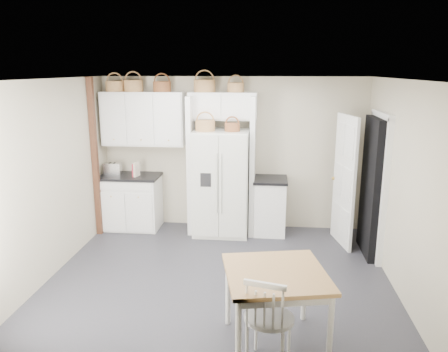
# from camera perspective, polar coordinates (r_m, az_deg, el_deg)

# --- Properties ---
(floor) EXTENTS (4.50, 4.50, 0.00)m
(floor) POSITION_cam_1_polar(r_m,az_deg,el_deg) (6.06, -0.56, -12.86)
(floor) COLOR #2E2E36
(floor) RESTS_ON ground
(ceiling) EXTENTS (4.50, 4.50, 0.00)m
(ceiling) POSITION_cam_1_polar(r_m,az_deg,el_deg) (5.41, -0.63, 12.54)
(ceiling) COLOR white
(ceiling) RESTS_ON wall_back
(wall_back) EXTENTS (4.50, 0.00, 4.50)m
(wall_back) POSITION_cam_1_polar(r_m,az_deg,el_deg) (7.54, 1.11, 2.96)
(wall_back) COLOR #BBB39B
(wall_back) RESTS_ON floor
(wall_left) EXTENTS (0.00, 4.00, 4.00)m
(wall_left) POSITION_cam_1_polar(r_m,az_deg,el_deg) (6.25, -21.54, -0.29)
(wall_left) COLOR #BBB39B
(wall_left) RESTS_ON floor
(wall_right) EXTENTS (0.00, 4.00, 4.00)m
(wall_right) POSITION_cam_1_polar(r_m,az_deg,el_deg) (5.80, 22.09, -1.40)
(wall_right) COLOR #BBB39B
(wall_right) RESTS_ON floor
(refrigerator) EXTENTS (0.91, 0.73, 1.75)m
(refrigerator) POSITION_cam_1_polar(r_m,az_deg,el_deg) (7.27, -0.33, -0.87)
(refrigerator) COLOR silver
(refrigerator) RESTS_ON floor
(base_cab_left) EXTENTS (0.98, 0.62, 0.91)m
(base_cab_left) POSITION_cam_1_polar(r_m,az_deg,el_deg) (7.80, -12.00, -3.40)
(base_cab_left) COLOR white
(base_cab_left) RESTS_ON floor
(base_cab_right) EXTENTS (0.52, 0.62, 0.91)m
(base_cab_right) POSITION_cam_1_polar(r_m,az_deg,el_deg) (7.43, 5.99, -4.01)
(base_cab_right) COLOR white
(base_cab_right) RESTS_ON floor
(dining_table) EXTENTS (1.14, 1.14, 0.80)m
(dining_table) POSITION_cam_1_polar(r_m,az_deg,el_deg) (4.56, 6.65, -16.83)
(dining_table) COLOR olive
(dining_table) RESTS_ON floor
(windsor_chair) EXTENTS (0.56, 0.52, 0.96)m
(windsor_chair) POSITION_cam_1_polar(r_m,az_deg,el_deg) (4.27, 5.90, -17.97)
(windsor_chair) COLOR white
(windsor_chair) RESTS_ON floor
(counter_left) EXTENTS (1.02, 0.66, 0.04)m
(counter_left) POSITION_cam_1_polar(r_m,az_deg,el_deg) (7.67, -12.18, -0.02)
(counter_left) COLOR black
(counter_left) RESTS_ON base_cab_left
(counter_right) EXTENTS (0.56, 0.66, 0.04)m
(counter_right) POSITION_cam_1_polar(r_m,az_deg,el_deg) (7.30, 6.08, -0.46)
(counter_right) COLOR black
(counter_right) RESTS_ON base_cab_right
(toaster) EXTENTS (0.30, 0.19, 0.20)m
(toaster) POSITION_cam_1_polar(r_m,az_deg,el_deg) (7.75, -14.37, 0.92)
(toaster) COLOR silver
(toaster) RESTS_ON counter_left
(cookbook_red) EXTENTS (0.04, 0.15, 0.22)m
(cookbook_red) POSITION_cam_1_polar(r_m,az_deg,el_deg) (7.54, -11.63, 0.78)
(cookbook_red) COLOR maroon
(cookbook_red) RESTS_ON counter_left
(cookbook_cream) EXTENTS (0.07, 0.17, 0.24)m
(cookbook_cream) POSITION_cam_1_polar(r_m,az_deg,el_deg) (7.52, -11.34, 0.85)
(cookbook_cream) COLOR beige
(cookbook_cream) RESTS_ON counter_left
(basket_upper_a) EXTENTS (0.31, 0.31, 0.17)m
(basket_upper_a) POSITION_cam_1_polar(r_m,az_deg,el_deg) (7.66, -14.05, 11.30)
(basket_upper_a) COLOR brown
(basket_upper_a) RESTS_ON upper_cabinet
(basket_upper_b) EXTENTS (0.32, 0.32, 0.19)m
(basket_upper_b) POSITION_cam_1_polar(r_m,az_deg,el_deg) (7.56, -11.74, 11.45)
(basket_upper_b) COLOR brown
(basket_upper_b) RESTS_ON upper_cabinet
(basket_upper_c) EXTENTS (0.30, 0.30, 0.17)m
(basket_upper_c) POSITION_cam_1_polar(r_m,az_deg,el_deg) (7.43, -8.09, 11.49)
(basket_upper_c) COLOR brown
(basket_upper_c) RESTS_ON upper_cabinet
(basket_bridge_a) EXTENTS (0.35, 0.35, 0.20)m
(basket_bridge_a) POSITION_cam_1_polar(r_m,az_deg,el_deg) (7.29, -2.56, 11.68)
(basket_bridge_a) COLOR brown
(basket_bridge_a) RESTS_ON bridge_cabinet
(basket_bridge_b) EXTENTS (0.27, 0.27, 0.15)m
(basket_bridge_b) POSITION_cam_1_polar(r_m,az_deg,el_deg) (7.23, 1.53, 11.49)
(basket_bridge_b) COLOR brown
(basket_bridge_b) RESTS_ON bridge_cabinet
(basket_fridge_a) EXTENTS (0.31, 0.31, 0.17)m
(basket_fridge_a) POSITION_cam_1_polar(r_m,az_deg,el_deg) (7.02, -2.47, 6.58)
(basket_fridge_a) COLOR brown
(basket_fridge_a) RESTS_ON refrigerator
(basket_fridge_b) EXTENTS (0.24, 0.24, 0.13)m
(basket_fridge_b) POSITION_cam_1_polar(r_m,az_deg,el_deg) (6.97, 1.08, 6.38)
(basket_fridge_b) COLOR brown
(basket_fridge_b) RESTS_ON refrigerator
(upper_cabinet) EXTENTS (1.40, 0.34, 0.90)m
(upper_cabinet) POSITION_cam_1_polar(r_m,az_deg,el_deg) (7.56, -10.48, 7.36)
(upper_cabinet) COLOR white
(upper_cabinet) RESTS_ON wall_back
(bridge_cabinet) EXTENTS (1.12, 0.34, 0.45)m
(bridge_cabinet) POSITION_cam_1_polar(r_m,az_deg,el_deg) (7.27, -0.16, 9.13)
(bridge_cabinet) COLOR white
(bridge_cabinet) RESTS_ON wall_back
(fridge_panel_left) EXTENTS (0.08, 0.60, 2.30)m
(fridge_panel_left) POSITION_cam_1_polar(r_m,az_deg,el_deg) (7.36, -4.21, 1.47)
(fridge_panel_left) COLOR white
(fridge_panel_left) RESTS_ON floor
(fridge_panel_right) EXTENTS (0.08, 0.60, 2.30)m
(fridge_panel_right) POSITION_cam_1_polar(r_m,az_deg,el_deg) (7.25, 3.75, 1.29)
(fridge_panel_right) COLOR white
(fridge_panel_right) RESTS_ON floor
(trim_post) EXTENTS (0.09, 0.09, 2.60)m
(trim_post) POSITION_cam_1_polar(r_m,az_deg,el_deg) (7.43, -16.50, 2.22)
(trim_post) COLOR #382516
(trim_post) RESTS_ON floor
(doorway_void) EXTENTS (0.18, 0.85, 2.05)m
(doorway_void) POSITION_cam_1_polar(r_m,az_deg,el_deg) (6.78, 18.88, -1.42)
(doorway_void) COLOR black
(doorway_void) RESTS_ON floor
(door_slab) EXTENTS (0.21, 0.79, 2.05)m
(door_slab) POSITION_cam_1_polar(r_m,az_deg,el_deg) (7.03, 15.43, -0.65)
(door_slab) COLOR white
(door_slab) RESTS_ON floor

